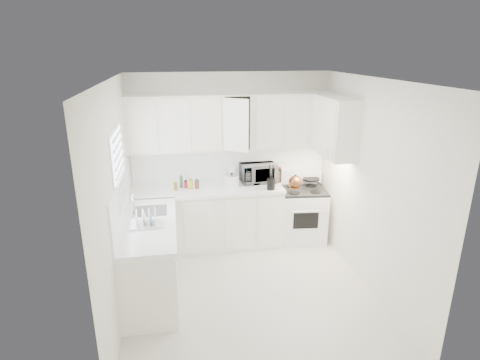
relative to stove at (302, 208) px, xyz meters
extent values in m
plane|color=silver|center=(-1.08, -1.27, -0.54)|extent=(3.20, 3.20, 0.00)
plane|color=white|center=(-1.08, -1.27, 2.06)|extent=(3.20, 3.20, 0.00)
plane|color=white|center=(-1.08, 0.33, 0.76)|extent=(3.00, 0.00, 3.00)
plane|color=white|center=(-1.08, -2.87, 0.76)|extent=(3.00, 0.00, 3.00)
plane|color=white|center=(-2.58, -1.27, 0.76)|extent=(0.00, 3.20, 3.20)
plane|color=white|center=(0.42, -1.27, 0.76)|extent=(0.00, 3.20, 3.20)
cube|color=white|center=(-1.47, 0.02, 0.38)|extent=(2.24, 0.64, 0.05)
cube|color=white|center=(-2.27, -1.07, 0.38)|extent=(0.64, 1.62, 0.05)
cube|color=white|center=(-1.08, 0.32, 0.68)|extent=(2.98, 0.02, 0.55)
cube|color=white|center=(-2.57, -1.07, 0.68)|extent=(0.02, 1.60, 0.55)
imported|color=gray|center=(-0.67, 0.19, 0.59)|extent=(0.56, 0.34, 0.36)
cylinder|color=white|center=(-1.06, 0.18, 0.54)|extent=(0.12, 0.12, 0.27)
cylinder|color=#915A27|center=(-1.93, 0.15, 0.47)|extent=(0.06, 0.06, 0.13)
cylinder|color=#25703F|center=(-1.86, 0.06, 0.47)|extent=(0.06, 0.06, 0.13)
cylinder|color=#BE1938|center=(-1.78, 0.15, 0.47)|extent=(0.06, 0.06, 0.13)
cylinder|color=gold|center=(-1.71, 0.06, 0.47)|extent=(0.06, 0.06, 0.13)
cylinder|color=brown|center=(-1.63, 0.15, 0.47)|extent=(0.06, 0.06, 0.13)
cylinder|color=#BE1938|center=(-0.50, 0.19, 0.50)|extent=(0.06, 0.06, 0.19)
cylinder|color=gold|center=(-0.45, 0.13, 0.50)|extent=(0.06, 0.06, 0.19)
cylinder|color=brown|center=(-0.39, 0.19, 0.50)|extent=(0.06, 0.06, 0.19)
cylinder|color=black|center=(-0.34, 0.13, 0.50)|extent=(0.06, 0.06, 0.19)
camera|label=1|loc=(-1.92, -5.45, 2.37)|focal=29.40mm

